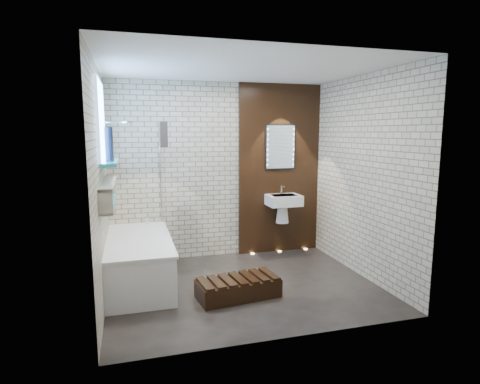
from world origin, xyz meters
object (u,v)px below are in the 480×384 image
object	(u,v)px
walnut_step	(238,288)
led_mirror	(280,147)
washbasin	(283,204)
bathtub	(139,261)
bath_screen	(163,177)

from	to	relation	value
walnut_step	led_mirror	bearing A→B (deg)	54.36
washbasin	bathtub	bearing A→B (deg)	-163.99
bathtub	walnut_step	bearing A→B (deg)	-34.88
bath_screen	washbasin	bearing A→B (deg)	5.78
walnut_step	bathtub	bearing A→B (deg)	145.12
bathtub	walnut_step	world-z (taller)	bathtub
bath_screen	led_mirror	size ratio (longest dim) A/B	2.00
washbasin	walnut_step	size ratio (longest dim) A/B	0.62
walnut_step	washbasin	bearing A→B (deg)	51.36
led_mirror	walnut_step	distance (m)	2.44
bathtub	walnut_step	distance (m)	1.33
led_mirror	bathtub	bearing A→B (deg)	-160.22
bathtub	led_mirror	size ratio (longest dim) A/B	2.49
led_mirror	bath_screen	bearing A→B (deg)	-169.34
washbasin	walnut_step	xyz separation A→B (m)	(-1.10, -1.37, -0.69)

